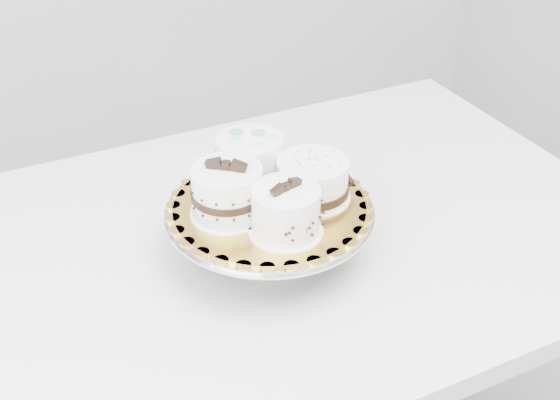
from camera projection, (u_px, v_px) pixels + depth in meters
name	position (u px, v px, depth m)	size (l,w,h in m)	color
table	(280.00, 263.00, 1.28)	(1.26, 0.85, 0.75)	silver
cake_stand	(270.00, 222.00, 1.15)	(0.34, 0.34, 0.09)	gray
cake_board	(270.00, 206.00, 1.13)	(0.31, 0.31, 0.00)	orange
cake_swirl	(286.00, 212.00, 1.05)	(0.13, 0.13, 0.09)	white
cake_banded	(228.00, 193.00, 1.09)	(0.16, 0.16, 0.10)	white
cake_dots	(250.00, 160.00, 1.17)	(0.13, 0.13, 0.08)	white
cake_ribbon	(313.00, 180.00, 1.14)	(0.14, 0.13, 0.07)	white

